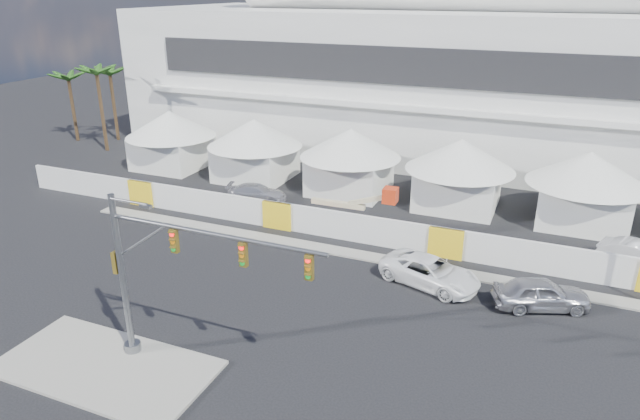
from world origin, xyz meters
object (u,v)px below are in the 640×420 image
at_px(sedan_silver, 541,294).
at_px(traffic_mast, 160,277).
at_px(streetlight_median, 123,267).
at_px(boom_lift, 331,217).
at_px(lot_car_c, 257,193).
at_px(pickup_curb, 430,272).

bearing_deg(sedan_silver, traffic_mast, 106.27).
distance_m(streetlight_median, boom_lift, 18.07).
distance_m(lot_car_c, boom_lift, 8.31).
bearing_deg(streetlight_median, sedan_silver, 34.92).
height_order(sedan_silver, pickup_curb, sedan_silver).
xyz_separation_m(sedan_silver, pickup_curb, (-6.09, 0.25, -0.04)).
distance_m(sedan_silver, boom_lift, 15.35).
xyz_separation_m(lot_car_c, boom_lift, (7.69, -3.14, 0.31)).
bearing_deg(lot_car_c, traffic_mast, -177.01).
distance_m(traffic_mast, boom_lift, 17.61).
height_order(lot_car_c, boom_lift, boom_lift).
relative_size(pickup_curb, streetlight_median, 0.74).
distance_m(sedan_silver, pickup_curb, 6.09).
distance_m(traffic_mast, streetlight_median, 1.79).
height_order(sedan_silver, boom_lift, boom_lift).
height_order(pickup_curb, streetlight_median, streetlight_median).
relative_size(pickup_curb, lot_car_c, 1.24).
bearing_deg(boom_lift, lot_car_c, 156.62).
bearing_deg(pickup_curb, streetlight_median, 155.09).
xyz_separation_m(pickup_curb, lot_car_c, (-15.97, 8.28, -0.13)).
height_order(lot_car_c, traffic_mast, traffic_mast).
bearing_deg(streetlight_median, pickup_curb, 47.74).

